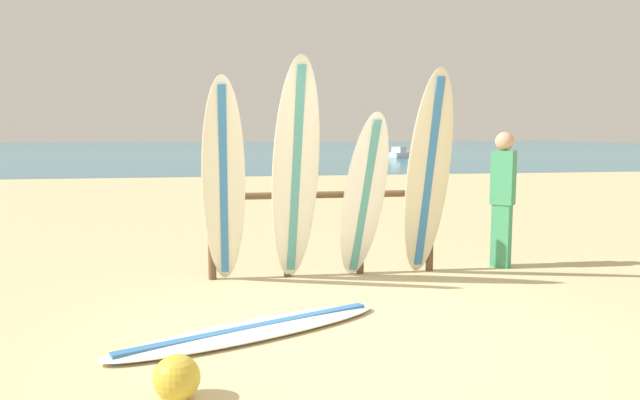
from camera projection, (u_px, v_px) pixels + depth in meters
name	position (u px, v px, depth m)	size (l,w,h in m)	color
ground_plane	(358.00, 338.00, 4.87)	(120.00, 120.00, 0.00)	#CCB784
ocean_water	(230.00, 148.00, 61.67)	(120.00, 80.00, 0.01)	teal
surfboard_rack	(324.00, 218.00, 6.94)	(2.71, 0.09, 1.10)	brown
surfboard_leaning_far_left	(224.00, 184.00, 6.34)	(0.47, 0.85, 2.27)	silver
surfboard_leaning_left	(295.00, 173.00, 6.45)	(0.58, 0.79, 2.48)	white
surfboard_leaning_center_left	(364.00, 198.00, 6.57)	(0.61, 0.84, 1.91)	white
surfboard_leaning_center	(428.00, 175.00, 6.75)	(0.54, 0.71, 2.39)	beige
surfboard_lying_on_sand	(252.00, 330.00, 4.94)	(2.49, 1.48, 0.08)	white
beachgoer_standing	(503.00, 193.00, 7.32)	(0.31, 0.31, 1.69)	#3F9966
small_boat_offshore	(399.00, 154.00, 38.72)	(2.26, 2.19, 0.71)	silver
beach_ball	(177.00, 378.00, 3.71)	(0.30, 0.30, 0.30)	gold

